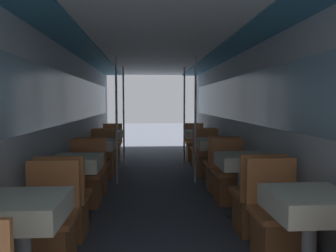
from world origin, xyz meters
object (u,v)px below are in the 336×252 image
at_px(dining_table_left_0, 22,217).
at_px(dining_table_right_1, 242,165).
at_px(chair_left_near_3, 106,157).
at_px(support_pole_right_3, 184,116).
at_px(dining_table_left_2, 98,148).
at_px(chair_right_far_3, 195,149).
at_px(support_pole_left_3, 124,116).
at_px(dining_table_right_3, 199,136).
at_px(chair_left_near_2, 93,175).
at_px(chair_left_far_0, 48,235).
at_px(chair_right_far_0, 278,229).
at_px(chair_right_far_1, 230,183).
at_px(chair_right_far_2, 208,161).
at_px(dining_table_left_3, 109,137).
at_px(chair_right_near_1, 256,208).
at_px(dining_table_right_2, 214,147).
at_px(dining_table_right_0, 310,211).
at_px(chair_left_far_2, 102,162).
at_px(chair_right_near_3, 202,156).
at_px(chair_left_near_1, 66,212).
at_px(dining_table_left_1, 76,167).
at_px(chair_left_far_3, 112,149).
at_px(chair_left_far_1, 85,185).
at_px(chair_right_near_2, 220,173).
at_px(support_pole_left_2, 117,120).
at_px(support_pole_right_2, 195,120).

bearing_deg(dining_table_left_0, dining_table_right_1, 40.20).
height_order(chair_left_near_3, support_pole_right_3, support_pole_right_3).
relative_size(dining_table_left_2, chair_right_far_3, 0.86).
xyz_separation_m(support_pole_left_3, dining_table_right_3, (1.65, 0.00, -0.45)).
height_order(chair_left_near_2, support_pole_right_3, support_pole_right_3).
height_order(chair_left_far_0, dining_table_right_3, chair_left_far_0).
distance_m(chair_right_far_0, chair_right_far_1, 1.67).
height_order(chair_right_far_0, chair_right_far_2, same).
xyz_separation_m(dining_table_left_3, chair_right_near_1, (1.97, -3.87, -0.35)).
xyz_separation_m(dining_table_right_2, chair_right_far_3, (0.00, 2.20, -0.35)).
distance_m(dining_table_right_0, chair_right_near_1, 1.18).
bearing_deg(chair_right_near_1, chair_left_far_0, -163.33).
xyz_separation_m(dining_table_right_0, dining_table_right_2, (0.00, 3.33, 0.00)).
distance_m(dining_table_left_2, support_pole_right_3, 2.39).
bearing_deg(chair_left_far_2, chair_right_near_3, -163.33).
bearing_deg(chair_right_near_3, chair_left_near_1, -120.61).
xyz_separation_m(dining_table_left_1, chair_left_far_3, (-0.00, 3.87, -0.35)).
relative_size(dining_table_left_1, chair_left_far_2, 0.86).
height_order(chair_right_far_0, chair_right_far_3, same).
height_order(chair_left_far_1, dining_table_right_1, chair_left_far_1).
distance_m(dining_table_left_2, chair_right_near_2, 2.07).
bearing_deg(chair_left_far_1, chair_left_far_3, -90.00).
bearing_deg(chair_left_near_1, dining_table_right_2, 48.18).
distance_m(support_pole_left_2, chair_right_near_3, 2.16).
relative_size(chair_left_near_1, chair_right_far_3, 1.00).
bearing_deg(dining_table_left_3, dining_table_right_3, 0.00).
bearing_deg(dining_table_right_2, support_pole_left_2, 180.00).
distance_m(chair_right_far_1, dining_table_right_2, 1.18).
bearing_deg(chair_left_near_1, dining_table_left_3, 90.00).
relative_size(dining_table_left_0, support_pole_left_3, 0.35).
bearing_deg(chair_left_near_1, chair_left_far_1, 90.00).
bearing_deg(support_pole_left_3, support_pole_right_2, -51.38).
relative_size(chair_left_near_1, support_pole_left_3, 0.41).
bearing_deg(support_pole_right_2, chair_left_far_0, -120.58).
distance_m(dining_table_left_0, support_pole_left_3, 5.03).
relative_size(chair_left_near_2, chair_left_far_3, 1.00).
height_order(dining_table_left_1, chair_right_near_2, chair_right_near_2).
height_order(dining_table_left_0, dining_table_right_1, same).
height_order(chair_left_far_1, dining_table_right_2, chair_left_far_1).
xyz_separation_m(dining_table_right_1, chair_right_near_2, (0.00, 1.13, -0.35)).
xyz_separation_m(chair_left_near_2, support_pole_left_2, (0.32, 0.54, 0.80)).
height_order(chair_left_far_2, chair_right_near_1, same).
distance_m(chair_left_far_0, chair_right_near_1, 2.06).
bearing_deg(chair_left_near_1, dining_table_right_0, -29.78).
bearing_deg(chair_right_far_2, support_pole_left_2, 18.04).
bearing_deg(chair_left_far_1, chair_left_near_3, -90.00).
xyz_separation_m(dining_table_right_1, chair_right_far_3, (0.00, 3.87, -0.35)).
distance_m(support_pole_left_3, chair_right_far_1, 3.34).
xyz_separation_m(dining_table_left_2, dining_table_right_3, (1.97, 1.67, 0.00)).
xyz_separation_m(dining_table_right_1, chair_right_far_2, (0.00, 2.20, -0.35)).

